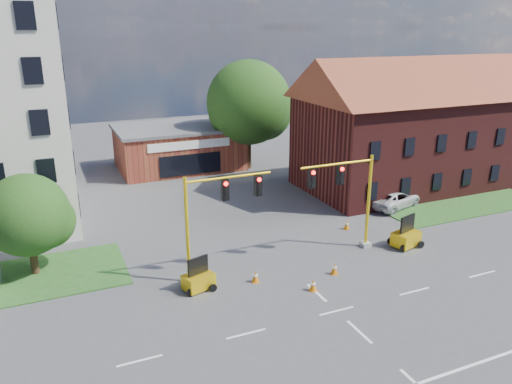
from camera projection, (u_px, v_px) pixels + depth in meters
ground at (337, 311)px, 25.43m from camera, size 120.00×120.00×0.00m
grass_verge_ne at (467, 207)px, 40.08m from camera, size 14.00×4.00×0.08m
lane_markings at (372, 343)px, 22.81m from camera, size 60.00×36.00×0.01m
brick_shop at (179, 147)px, 50.84m from camera, size 12.40×8.40×4.30m
townhouse_row at (416, 120)px, 44.32m from camera, size 21.00×11.00×11.50m
tree_large at (252, 105)px, 49.61m from camera, size 8.78×8.36×10.86m
tree_nw_front at (32, 217)px, 28.30m from camera, size 4.95×4.72×6.06m
signal_mast_west at (215, 213)px, 27.76m from camera, size 5.30×0.60×6.20m
signal_mast_east at (348, 193)px, 31.07m from camera, size 5.30×0.60×6.20m
trailer_west at (198, 280)px, 27.38m from camera, size 1.86×1.49×1.84m
trailer_east at (406, 237)px, 32.76m from camera, size 2.08×1.67×2.06m
cone_a at (313, 285)px, 27.29m from camera, size 0.40×0.40×0.70m
cone_b at (255, 277)px, 28.21m from camera, size 0.40×0.40×0.70m
cone_c at (334, 269)px, 29.13m from camera, size 0.40×0.40×0.70m
cone_d at (347, 225)px, 35.63m from camera, size 0.40×0.40×0.70m
pickup_white at (394, 199)px, 39.91m from camera, size 5.44×3.72×1.38m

